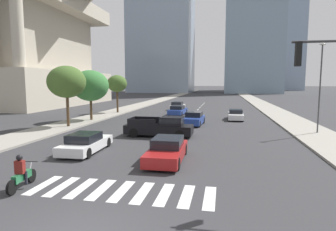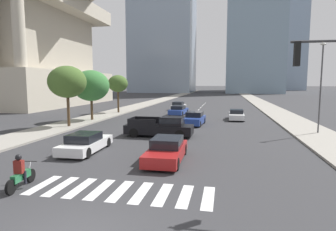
% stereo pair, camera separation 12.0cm
% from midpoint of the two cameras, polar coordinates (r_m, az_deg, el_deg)
% --- Properties ---
extents(sidewalk_east, '(4.00, 260.00, 0.15)m').
position_cam_midpoint_polar(sidewalk_east, '(37.98, 23.08, -0.50)').
color(sidewalk_east, gray).
rests_on(sidewalk_east, ground).
extents(sidewalk_west, '(4.00, 260.00, 0.15)m').
position_cam_midpoint_polar(sidewalk_west, '(40.44, -11.91, 0.30)').
color(sidewalk_west, gray).
rests_on(sidewalk_west, ground).
extents(crosswalk_near, '(7.65, 2.34, 0.01)m').
position_cam_midpoint_polar(crosswalk_near, '(12.18, -9.32, -14.83)').
color(crosswalk_near, silver).
rests_on(crosswalk_near, ground).
extents(lane_divider_center, '(0.14, 50.00, 0.01)m').
position_cam_midpoint_polar(lane_divider_center, '(39.05, 5.29, 0.08)').
color(lane_divider_center, silver).
rests_on(lane_divider_center, ground).
extents(motorcycle_lead, '(0.70, 2.05, 1.49)m').
position_cam_midpoint_polar(motorcycle_lead, '(13.61, -27.46, -10.60)').
color(motorcycle_lead, black).
rests_on(motorcycle_lead, ground).
extents(pickup_truck, '(5.62, 2.05, 1.67)m').
position_cam_midpoint_polar(pickup_truck, '(23.35, -1.02, -2.31)').
color(pickup_truck, black).
rests_on(pickup_truck, ground).
extents(sedan_blue_0, '(2.17, 4.36, 1.37)m').
position_cam_midpoint_polar(sedan_blue_0, '(30.02, 5.47, -0.69)').
color(sedan_blue_0, navy).
rests_on(sedan_blue_0, ground).
extents(sedan_red_1, '(1.95, 4.76, 1.31)m').
position_cam_midpoint_polar(sedan_red_1, '(16.22, -0.07, -7.06)').
color(sedan_red_1, maroon).
rests_on(sedan_red_1, ground).
extents(sedan_white_2, '(2.01, 4.65, 1.24)m').
position_cam_midpoint_polar(sedan_white_2, '(19.01, -16.21, -5.37)').
color(sedan_white_2, silver).
rests_on(sedan_white_2, ground).
extents(sedan_white_3, '(1.87, 4.39, 1.22)m').
position_cam_midpoint_polar(sedan_white_3, '(35.06, 13.78, 0.10)').
color(sedan_white_3, silver).
rests_on(sedan_white_3, ground).
extents(sedan_blue_4, '(2.22, 4.76, 1.28)m').
position_cam_midpoint_polar(sedan_blue_4, '(39.46, 2.24, 1.04)').
color(sedan_blue_4, navy).
rests_on(sedan_blue_4, ground).
extents(sedan_white_5, '(2.05, 4.38, 1.33)m').
position_cam_midpoint_polar(sedan_white_5, '(46.64, 2.18, 1.92)').
color(sedan_white_5, silver).
rests_on(sedan_white_5, ground).
extents(street_lamp_east, '(0.50, 0.24, 7.62)m').
position_cam_midpoint_polar(street_lamp_east, '(27.35, 28.70, 6.07)').
color(street_lamp_east, '#3F3F42').
rests_on(street_lamp_east, sidewalk_east).
extents(street_tree_nearest, '(3.69, 3.69, 5.96)m').
position_cam_midpoint_polar(street_tree_nearest, '(29.48, -19.64, 6.42)').
color(street_tree_nearest, '#4C3823').
rests_on(street_tree_nearest, sidewalk_west).
extents(street_tree_second, '(4.19, 4.19, 5.75)m').
position_cam_midpoint_polar(street_tree_second, '(33.90, -15.23, 5.85)').
color(street_tree_second, '#4C3823').
rests_on(street_tree_second, sidewalk_west).
extents(street_tree_third, '(2.88, 2.88, 5.41)m').
position_cam_midpoint_polar(street_tree_third, '(41.59, -10.03, 6.35)').
color(street_tree_third, '#4C3823').
rests_on(street_tree_third, sidewalk_west).
extents(war_memorial, '(31.57, 31.57, 35.21)m').
position_cam_midpoint_polar(war_memorial, '(68.55, -29.78, 17.16)').
color(war_memorial, '#BCB29E').
rests_on(war_memorial, ground).
extents(office_tower_left_skyline, '(28.12, 26.67, 92.13)m').
position_cam_midpoint_polar(office_tower_left_skyline, '(140.76, -0.86, 21.53)').
color(office_tower_left_skyline, '#8C9EB2').
rests_on(office_tower_left_skyline, ground).
extents(office_tower_right_skyline, '(25.76, 20.11, 98.02)m').
position_cam_midpoint_polar(office_tower_right_skyline, '(191.66, 22.26, 17.88)').
color(office_tower_right_skyline, '#8C9EB2').
rests_on(office_tower_right_skyline, ground).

